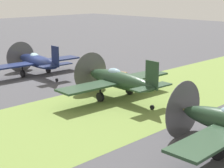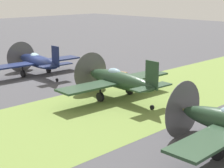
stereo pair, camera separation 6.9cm
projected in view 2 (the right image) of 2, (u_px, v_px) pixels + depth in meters
The scene contains 6 objects.
ground_plane at pixel (29, 79), 36.71m from camera, with size 160.00×160.00×0.00m, color #424247.
grass_verge at pixel (118, 106), 27.93m from camera, with size 120.00×11.00×0.01m, color olive.
airplane_lead at pixel (37, 61), 37.73m from camera, with size 10.19×8.08×3.64m.
airplane_wingman at pixel (119, 80), 29.43m from camera, with size 10.78×8.53×3.84m.
supply_crate at pixel (121, 75), 36.71m from camera, with size 0.90×0.90×0.64m, color olive.
runway_marker_cone at pixel (136, 79), 35.80m from camera, with size 0.36×0.36×0.44m, color orange.
Camera 2 is at (-18.91, -31.44, 8.54)m, focal length 58.35 mm.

